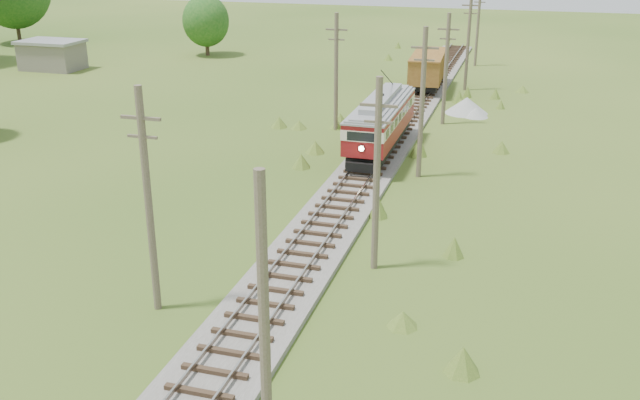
% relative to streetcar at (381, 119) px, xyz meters
% --- Properties ---
extents(railbed_main, '(3.60, 96.00, 0.57)m').
position_rel_streetcar_xyz_m(railbed_main, '(-0.00, -0.81, -2.27)').
color(railbed_main, '#605B54').
rests_on(railbed_main, ground).
extents(streetcar, '(2.70, 11.44, 5.21)m').
position_rel_streetcar_xyz_m(streetcar, '(0.00, 0.00, 0.00)').
color(streetcar, black).
rests_on(streetcar, ground).
extents(gondola, '(3.31, 8.82, 2.88)m').
position_rel_streetcar_xyz_m(gondola, '(-0.00, 20.85, -0.35)').
color(gondola, black).
rests_on(gondola, ground).
extents(gravel_pile, '(3.62, 3.83, 1.31)m').
position_rel_streetcar_xyz_m(gravel_pile, '(4.55, 13.01, -1.85)').
color(gravel_pile, gray).
rests_on(gravel_pile, ground).
extents(utility_pole_r_1, '(0.30, 0.30, 8.80)m').
position_rel_streetcar_xyz_m(utility_pole_r_1, '(3.10, -29.81, 1.93)').
color(utility_pole_r_1, brown).
rests_on(utility_pole_r_1, ground).
extents(utility_pole_r_2, '(1.60, 0.30, 8.60)m').
position_rel_streetcar_xyz_m(utility_pole_r_2, '(3.30, -16.81, 1.96)').
color(utility_pole_r_2, brown).
rests_on(utility_pole_r_2, ground).
extents(utility_pole_r_3, '(1.60, 0.30, 9.00)m').
position_rel_streetcar_xyz_m(utility_pole_r_3, '(3.20, -3.81, 2.16)').
color(utility_pole_r_3, brown).
rests_on(utility_pole_r_3, ground).
extents(utility_pole_r_4, '(1.60, 0.30, 8.40)m').
position_rel_streetcar_xyz_m(utility_pole_r_4, '(3.00, 9.19, 1.86)').
color(utility_pole_r_4, brown).
rests_on(utility_pole_r_4, ground).
extents(utility_pole_r_5, '(1.60, 0.30, 8.90)m').
position_rel_streetcar_xyz_m(utility_pole_r_5, '(3.40, 22.19, 2.11)').
color(utility_pole_r_5, brown).
rests_on(utility_pole_r_5, ground).
extents(utility_pole_r_6, '(1.60, 0.30, 8.70)m').
position_rel_streetcar_xyz_m(utility_pole_r_6, '(3.20, 35.19, 2.01)').
color(utility_pole_r_6, brown).
rests_on(utility_pole_r_6, ground).
extents(utility_pole_l_a, '(1.60, 0.30, 9.00)m').
position_rel_streetcar_xyz_m(utility_pole_l_a, '(-4.20, -22.81, 2.16)').
color(utility_pole_l_a, brown).
rests_on(utility_pole_l_a, ground).
extents(utility_pole_l_b, '(1.60, 0.30, 8.60)m').
position_rel_streetcar_xyz_m(utility_pole_l_b, '(-4.50, 5.19, 1.96)').
color(utility_pole_l_b, brown).
rests_on(utility_pole_l_b, ground).
extents(tree_mid_a, '(5.46, 5.46, 7.03)m').
position_rel_streetcar_xyz_m(tree_mid_a, '(-28.00, 33.19, 1.55)').
color(tree_mid_a, '#38281C').
rests_on(tree_mid_a, ground).
extents(shed, '(6.40, 4.40, 3.10)m').
position_rel_streetcar_xyz_m(shed, '(-40.00, 20.19, -0.89)').
color(shed, slate).
rests_on(shed, ground).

